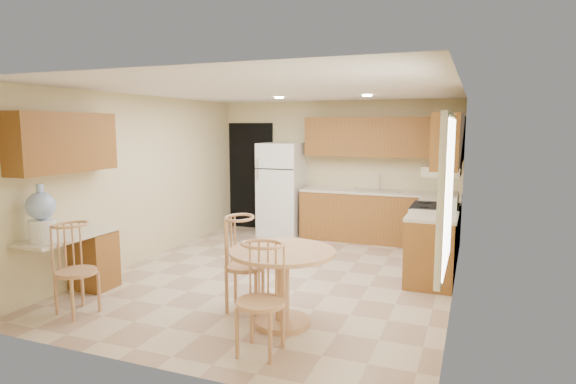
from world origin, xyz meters
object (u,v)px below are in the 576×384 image
at_px(chair_table_b, 256,292).
at_px(dining_table, 282,276).
at_px(stove, 434,236).
at_px(chair_desk, 69,262).
at_px(water_crock, 42,216).
at_px(chair_table_a, 241,256).
at_px(refrigerator, 282,189).

bearing_deg(chair_table_b, dining_table, -87.76).
bearing_deg(chair_table_b, stove, -111.13).
bearing_deg(chair_desk, water_crock, -88.79).
relative_size(chair_table_a, chair_desk, 1.06).
xyz_separation_m(chair_table_b, water_crock, (-2.70, 0.21, 0.45)).
bearing_deg(chair_table_a, water_crock, -82.99).
height_order(chair_table_a, water_crock, water_crock).
relative_size(chair_table_b, chair_desk, 1.01).
height_order(chair_table_a, chair_table_b, chair_table_a).
bearing_deg(refrigerator, chair_table_a, -74.38).
distance_m(chair_table_a, water_crock, 2.25).
bearing_deg(water_crock, stove, 39.46).
bearing_deg(chair_table_b, chair_desk, -4.63).
relative_size(chair_desk, water_crock, 1.53).
bearing_deg(stove, refrigerator, 157.01).
bearing_deg(dining_table, chair_table_b, -86.16).
bearing_deg(water_crock, refrigerator, 76.73).
bearing_deg(chair_table_b, chair_table_a, -57.77).
xyz_separation_m(refrigerator, chair_table_b, (1.65, -4.66, -0.26)).
bearing_deg(refrigerator, water_crock, -103.27).
distance_m(stove, dining_table, 2.98).
bearing_deg(refrigerator, chair_table_b, -70.48).
bearing_deg(chair_table_a, dining_table, 63.74).
height_order(stove, chair_table_b, stove).
xyz_separation_m(chair_table_a, chair_table_b, (0.60, -0.90, -0.03)).
bearing_deg(chair_table_a, refrigerator, -175.36).
height_order(dining_table, chair_table_b, chair_table_b).
bearing_deg(refrigerator, stove, -22.99).
xyz_separation_m(dining_table, chair_desk, (-2.20, -0.63, 0.08)).
bearing_deg(chair_table_a, chair_table_b, 22.84).
distance_m(stove, chair_table_b, 3.66).
distance_m(dining_table, chair_desk, 2.29).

